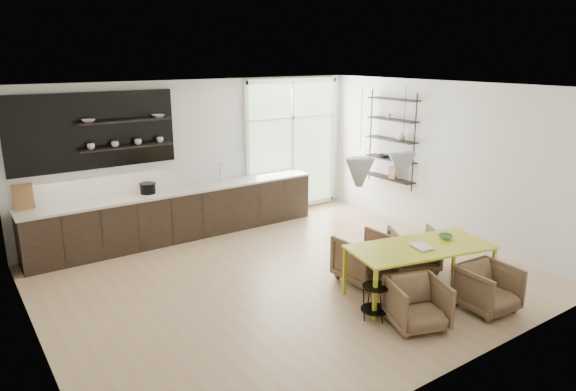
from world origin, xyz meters
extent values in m
cube|color=tan|center=(0.00, 0.00, -0.01)|extent=(7.00, 6.00, 0.01)
cube|color=white|center=(0.00, 3.00, 1.45)|extent=(7.00, 0.02, 2.90)
cube|color=white|center=(-3.50, 0.00, 1.45)|extent=(0.02, 6.00, 2.90)
cube|color=white|center=(3.50, 0.00, 1.45)|extent=(0.02, 6.00, 2.90)
cube|color=white|center=(0.00, 0.00, 2.90)|extent=(7.00, 6.00, 0.01)
cube|color=#B2D1A5|center=(2.15, 2.97, 1.45)|extent=(2.20, 0.02, 2.70)
cube|color=white|center=(2.15, 2.94, 1.45)|extent=(2.30, 0.08, 2.80)
cone|color=#AAAFB6|center=(0.95, -0.50, 1.65)|extent=(0.44, 0.44, 0.42)
cone|color=#AAAFB6|center=(1.85, -0.50, 1.65)|extent=(0.44, 0.44, 0.42)
cylinder|color=black|center=(0.95, -0.50, 2.46)|extent=(0.01, 0.01, 0.89)
cylinder|color=black|center=(1.85, -0.50, 2.46)|extent=(0.01, 0.01, 0.89)
cube|color=black|center=(-0.60, 2.67, 0.45)|extent=(5.50, 0.65, 0.90)
cube|color=silver|center=(-0.60, 2.67, 0.92)|extent=(5.54, 0.69, 0.04)
cube|color=white|center=(-0.60, 2.98, 1.20)|extent=(5.50, 0.02, 0.55)
cube|color=black|center=(-1.95, 2.96, 2.10)|extent=(2.80, 0.06, 1.30)
cube|color=black|center=(-1.45, 2.82, 2.25)|extent=(1.60, 0.28, 0.03)
cube|color=black|center=(-1.45, 2.82, 1.80)|extent=(1.60, 0.28, 0.03)
cube|color=olive|center=(-3.15, 2.90, 1.15)|extent=(0.30, 0.10, 0.42)
cylinder|color=silver|center=(0.30, 2.77, 1.12)|extent=(0.02, 0.02, 0.40)
imported|color=white|center=(-2.05, 2.82, 2.29)|extent=(0.22, 0.22, 0.05)
imported|color=white|center=(-0.85, 2.82, 2.29)|extent=(0.22, 0.22, 0.05)
imported|color=white|center=(-2.05, 2.82, 1.86)|extent=(0.12, 0.12, 0.10)
imported|color=white|center=(-1.65, 2.82, 1.86)|extent=(0.12, 0.12, 0.10)
imported|color=white|center=(-1.25, 2.82, 1.86)|extent=(0.12, 0.12, 0.10)
imported|color=white|center=(-0.85, 2.82, 1.86)|extent=(0.12, 0.12, 0.10)
cylinder|color=black|center=(-1.17, 2.72, 1.02)|extent=(0.27, 0.27, 0.17)
cube|color=black|center=(3.36, 0.60, 1.70)|extent=(0.02, 0.02, 1.90)
cube|color=black|center=(3.36, 1.80, 1.70)|extent=(0.02, 0.02, 1.90)
cube|color=black|center=(3.36, 1.20, 0.90)|extent=(0.26, 1.20, 0.02)
cube|color=black|center=(3.36, 1.20, 1.30)|extent=(0.26, 1.20, 0.02)
cube|color=black|center=(3.36, 1.20, 1.70)|extent=(0.26, 1.20, 0.02)
cube|color=black|center=(3.36, 1.20, 2.10)|extent=(0.26, 1.20, 0.03)
cube|color=black|center=(3.36, 1.20, 2.50)|extent=(0.26, 1.20, 0.03)
imported|color=white|center=(3.36, 0.95, 1.81)|extent=(0.18, 0.18, 0.19)
imported|color=#333338|center=(3.36, 1.40, 1.34)|extent=(0.22, 0.22, 0.05)
imported|color=white|center=(3.36, 1.30, 2.16)|extent=(0.10, 0.10, 0.09)
cube|color=olive|center=(3.36, 1.10, 1.03)|extent=(0.10, 0.18, 0.24)
cube|color=gold|center=(1.23, -1.51, 0.73)|extent=(2.18, 1.34, 0.03)
cube|color=gold|center=(0.19, -1.70, 0.36)|extent=(0.05, 0.05, 0.71)
cube|color=gold|center=(0.37, -0.90, 0.36)|extent=(0.05, 0.05, 0.71)
cube|color=gold|center=(2.08, -2.13, 0.36)|extent=(0.05, 0.05, 0.71)
cube|color=gold|center=(2.26, -1.32, 0.36)|extent=(0.05, 0.05, 0.71)
imported|color=brown|center=(0.93, -0.72, 0.36)|extent=(0.79, 0.81, 0.72)
imported|color=brown|center=(1.88, -0.84, 0.33)|extent=(0.97, 0.98, 0.66)
imported|color=brown|center=(0.52, -2.12, 0.31)|extent=(0.87, 0.88, 0.63)
imported|color=brown|center=(1.63, -2.36, 0.32)|extent=(0.72, 0.74, 0.63)
cylinder|color=black|center=(0.23, -1.67, 0.45)|extent=(0.35, 0.35, 0.02)
cylinder|color=black|center=(0.23, -1.67, 0.13)|extent=(0.37, 0.37, 0.02)
cylinder|color=black|center=(0.38, -1.71, 0.23)|extent=(0.02, 0.02, 0.45)
cylinder|color=black|center=(0.27, -1.51, 0.23)|extent=(0.02, 0.02, 0.45)
cylinder|color=black|center=(0.07, -1.63, 0.23)|extent=(0.02, 0.02, 0.45)
cylinder|color=black|center=(0.19, -1.83, 0.23)|extent=(0.02, 0.02, 0.45)
imported|color=white|center=(1.08, -1.54, 0.76)|extent=(0.27, 0.33, 0.03)
imported|color=#4F7C51|center=(1.76, -1.51, 0.77)|extent=(0.20, 0.20, 0.06)
camera|label=1|loc=(-4.16, -6.02, 3.35)|focal=32.00mm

